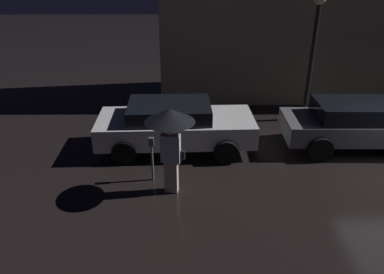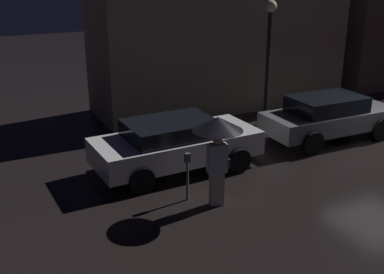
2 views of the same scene
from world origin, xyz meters
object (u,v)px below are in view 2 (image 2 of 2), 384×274
Objects in this scene: parked_car_white at (175,143)px; pedestrian_with_umbrella at (218,135)px; parking_meter at (187,171)px; street_lamp_near at (269,42)px; parked_car_grey at (329,116)px.

pedestrian_with_umbrella is at bearing -92.01° from parked_car_white.
parking_meter is 0.28× the size of street_lamp_near.
parked_car_grey is at bearing 17.17° from parking_meter.
pedestrian_with_umbrella is 6.38m from street_lamp_near.
pedestrian_with_umbrella is at bearing -155.64° from parked_car_grey.
parked_car_white is at bearing 74.27° from parking_meter.
parked_car_grey is 3.67× the size of parking_meter.
street_lamp_near is (4.91, 3.96, 2.07)m from parking_meter.
parked_car_white is at bearing -80.21° from pedestrian_with_umbrella.
street_lamp_near reaches higher than parked_car_grey.
parked_car_white is 5.31m from parked_car_grey.
street_lamp_near is at bearing 38.84° from parking_meter.
parked_car_grey reaches higher than parking_meter.
parked_car_grey is at bearing -146.74° from pedestrian_with_umbrella.
street_lamp_near is at bearing -124.89° from pedestrian_with_umbrella.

